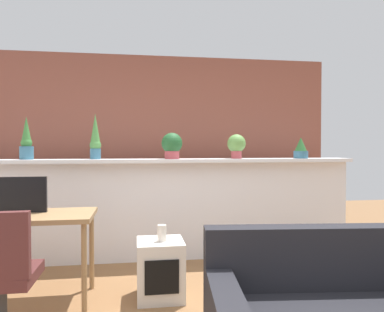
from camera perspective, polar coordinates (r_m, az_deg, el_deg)
name	(u,v)px	position (r m, az deg, el deg)	size (l,w,h in m)	color
divider_wall	(171,211)	(4.34, -3.35, -8.46)	(4.34, 0.16, 1.13)	silver
plant_shelf	(171,161)	(4.24, -3.32, -0.72)	(4.34, 0.35, 0.04)	silver
brick_wall_behind	(166,152)	(4.88, -4.02, 0.69)	(4.34, 0.10, 2.50)	brown
potted_plant_0	(26,142)	(4.41, -24.32, 2.00)	(0.15, 0.15, 0.47)	#386B84
potted_plant_1	(95,139)	(4.28, -14.78, 2.64)	(0.13, 0.13, 0.51)	#386B84
potted_plant_2	(172,145)	(4.25, -3.13, 1.71)	(0.24, 0.24, 0.30)	#B7474C
potted_plant_3	(236,145)	(4.41, 6.92, 1.74)	(0.22, 0.22, 0.29)	#B7474C
potted_plant_4	(301,149)	(4.62, 16.54, 1.08)	(0.17, 0.17, 0.25)	#386B84
desk	(26,224)	(3.41, -24.35, -9.64)	(1.10, 0.60, 0.75)	#99754C
tv_monitor	(20,195)	(3.46, -25.11, -5.48)	(0.43, 0.04, 0.31)	black
side_cube_shelf	(160,269)	(3.34, -4.95, -17.13)	(0.40, 0.41, 0.50)	silver
vase_on_shelf	(162,233)	(3.23, -4.72, -11.85)	(0.08, 0.08, 0.14)	silver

